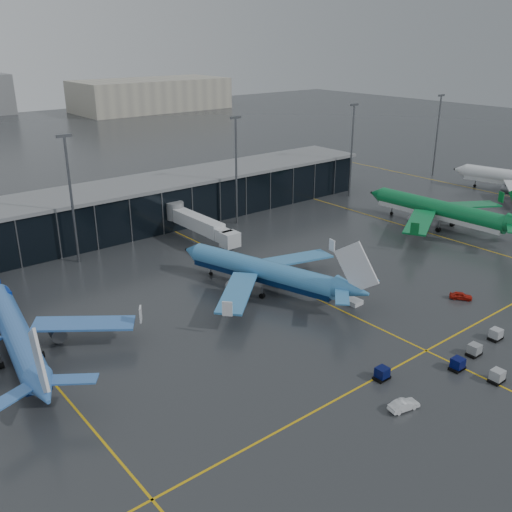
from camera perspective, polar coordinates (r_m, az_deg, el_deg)
ground at (r=88.59m, az=4.88°, el=-7.65°), size 600.00×600.00×0.00m
terminal_pier at (r=134.58m, az=-13.63°, el=4.56°), size 142.00×17.00×10.70m
flood_masts at (r=124.32m, az=-9.42°, el=7.53°), size 203.00×0.50×25.50m
distant_hangars at (r=343.37m, az=-21.87°, el=14.13°), size 260.00×71.00×22.00m
taxi_lines at (r=101.60m, az=4.83°, el=-3.68°), size 220.00×120.00×0.02m
airliner_arkefly at (r=86.19m, az=-23.11°, el=-5.77°), size 39.44×43.57×12.10m
airliner_klm_near at (r=99.93m, az=0.58°, el=-0.22°), size 44.69×48.00×12.24m
airliner_aer_lingus at (r=140.65m, az=17.94°, el=5.44°), size 41.08×46.28×13.70m
baggage_carts at (r=87.69m, az=21.40°, el=-8.95°), size 34.79×11.44×1.70m
mobile_airstair at (r=98.48m, az=9.59°, el=-4.27°), size 2.33×3.29×3.45m
service_van_red at (r=104.80m, az=19.81°, el=-3.76°), size 3.44×3.95×1.28m
service_van_white at (r=73.88m, az=14.56°, el=-14.22°), size 4.26×2.24×1.34m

